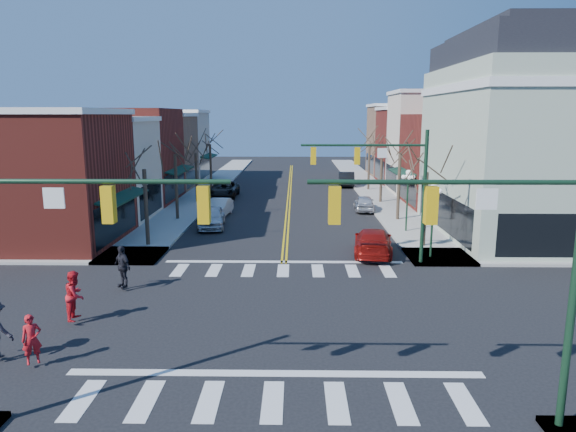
{
  "coord_description": "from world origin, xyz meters",
  "views": [
    {
      "loc": [
        0.62,
        -19.36,
        7.95
      ],
      "look_at": [
        0.24,
        6.66,
        2.8
      ],
      "focal_mm": 32.0,
      "sensor_mm": 36.0,
      "label": 1
    }
  ],
  "objects_px": {
    "car_left_far": "(223,190)",
    "car_right_mid": "(364,203)",
    "car_left_near": "(212,217)",
    "victorian_corner": "(540,135)",
    "lamppost_midblock": "(408,190)",
    "car_right_near": "(373,242)",
    "pedestrian_red_b": "(75,295)",
    "lamppost_corner": "(433,207)",
    "pedestrian_red_a": "(32,339)",
    "pedestrian_dark_a": "(122,266)",
    "car_left_mid": "(219,208)",
    "car_right_far": "(346,179)"
  },
  "relations": [
    {
      "from": "car_left_far",
      "to": "car_right_mid",
      "type": "xyz_separation_m",
      "value": [
        12.8,
        -6.82,
        -0.12
      ]
    },
    {
      "from": "car_left_near",
      "to": "car_right_mid",
      "type": "bearing_deg",
      "value": 24.25
    },
    {
      "from": "victorian_corner",
      "to": "lamppost_midblock",
      "type": "height_order",
      "value": "victorian_corner"
    },
    {
      "from": "car_right_near",
      "to": "pedestrian_red_b",
      "type": "distance_m",
      "value": 16.5
    },
    {
      "from": "victorian_corner",
      "to": "car_right_mid",
      "type": "height_order",
      "value": "victorian_corner"
    },
    {
      "from": "car_left_near",
      "to": "car_right_near",
      "type": "relative_size",
      "value": 0.86
    },
    {
      "from": "lamppost_corner",
      "to": "car_left_far",
      "type": "distance_m",
      "value": 26.02
    },
    {
      "from": "victorian_corner",
      "to": "pedestrian_red_a",
      "type": "distance_m",
      "value": 31.2
    },
    {
      "from": "car_left_near",
      "to": "pedestrian_dark_a",
      "type": "distance_m",
      "value": 13.5
    },
    {
      "from": "lamppost_corner",
      "to": "car_left_far",
      "type": "xyz_separation_m",
      "value": [
        -14.6,
        21.43,
        -2.17
      ]
    },
    {
      "from": "pedestrian_red_b",
      "to": "car_left_mid",
      "type": "bearing_deg",
      "value": -9.48
    },
    {
      "from": "victorian_corner",
      "to": "pedestrian_red_b",
      "type": "relative_size",
      "value": 7.36
    },
    {
      "from": "car_right_mid",
      "to": "car_left_far",
      "type": "bearing_deg",
      "value": -24.61
    },
    {
      "from": "car_left_mid",
      "to": "pedestrian_red_b",
      "type": "distance_m",
      "value": 21.61
    },
    {
      "from": "car_left_mid",
      "to": "car_left_far",
      "type": "bearing_deg",
      "value": 101.41
    },
    {
      "from": "lamppost_midblock",
      "to": "car_right_near",
      "type": "relative_size",
      "value": 0.83
    },
    {
      "from": "car_left_near",
      "to": "pedestrian_dark_a",
      "type": "height_order",
      "value": "pedestrian_dark_a"
    },
    {
      "from": "victorian_corner",
      "to": "pedestrian_red_b",
      "type": "bearing_deg",
      "value": -148.04
    },
    {
      "from": "car_left_near",
      "to": "car_right_far",
      "type": "relative_size",
      "value": 0.89
    },
    {
      "from": "car_left_near",
      "to": "car_left_mid",
      "type": "bearing_deg",
      "value": 86.09
    },
    {
      "from": "car_left_far",
      "to": "car_right_far",
      "type": "relative_size",
      "value": 1.15
    },
    {
      "from": "victorian_corner",
      "to": "car_right_near",
      "type": "height_order",
      "value": "victorian_corner"
    },
    {
      "from": "lamppost_midblock",
      "to": "car_right_mid",
      "type": "height_order",
      "value": "lamppost_midblock"
    },
    {
      "from": "lamppost_corner",
      "to": "pedestrian_red_a",
      "type": "xyz_separation_m",
      "value": [
        -15.93,
        -12.81,
        -2.0
      ]
    },
    {
      "from": "lamppost_midblock",
      "to": "car_right_far",
      "type": "bearing_deg",
      "value": 94.39
    },
    {
      "from": "car_left_mid",
      "to": "car_right_far",
      "type": "relative_size",
      "value": 0.83
    },
    {
      "from": "victorian_corner",
      "to": "car_left_far",
      "type": "relative_size",
      "value": 2.49
    },
    {
      "from": "victorian_corner",
      "to": "car_right_far",
      "type": "distance_m",
      "value": 26.63
    },
    {
      "from": "pedestrian_red_b",
      "to": "lamppost_corner",
      "type": "bearing_deg",
      "value": -63.32
    },
    {
      "from": "lamppost_midblock",
      "to": "car_left_mid",
      "type": "xyz_separation_m",
      "value": [
        -13.67,
        5.78,
        -2.28
      ]
    },
    {
      "from": "lamppost_corner",
      "to": "car_left_near",
      "type": "relative_size",
      "value": 0.97
    },
    {
      "from": "pedestrian_dark_a",
      "to": "pedestrian_red_a",
      "type": "bearing_deg",
      "value": -53.17
    },
    {
      "from": "car_left_far",
      "to": "victorian_corner",
      "type": "bearing_deg",
      "value": -33.57
    },
    {
      "from": "car_left_far",
      "to": "pedestrian_red_b",
      "type": "relative_size",
      "value": 2.96
    },
    {
      "from": "car_right_mid",
      "to": "pedestrian_red_a",
      "type": "relative_size",
      "value": 2.44
    },
    {
      "from": "car_right_near",
      "to": "car_right_far",
      "type": "bearing_deg",
      "value": -84.8
    },
    {
      "from": "car_right_far",
      "to": "car_left_near",
      "type": "bearing_deg",
      "value": 66.86
    },
    {
      "from": "lamppost_corner",
      "to": "car_left_mid",
      "type": "height_order",
      "value": "lamppost_corner"
    },
    {
      "from": "lamppost_midblock",
      "to": "car_left_near",
      "type": "bearing_deg",
      "value": 173.92
    },
    {
      "from": "pedestrian_dark_a",
      "to": "car_left_mid",
      "type": "bearing_deg",
      "value": 124.22
    },
    {
      "from": "pedestrian_red_b",
      "to": "pedestrian_red_a",
      "type": "bearing_deg",
      "value": 179.0
    },
    {
      "from": "car_left_mid",
      "to": "car_right_near",
      "type": "xyz_separation_m",
      "value": [
        10.59,
        -11.31,
        0.07
      ]
    },
    {
      "from": "car_left_near",
      "to": "car_left_mid",
      "type": "relative_size",
      "value": 1.08
    },
    {
      "from": "lamppost_corner",
      "to": "car_right_mid",
      "type": "distance_m",
      "value": 14.89
    },
    {
      "from": "lamppost_corner",
      "to": "car_right_far",
      "type": "height_order",
      "value": "lamppost_corner"
    },
    {
      "from": "car_right_mid",
      "to": "victorian_corner",
      "type": "bearing_deg",
      "value": 143.02
    },
    {
      "from": "car_right_mid",
      "to": "pedestrian_red_b",
      "type": "bearing_deg",
      "value": 62.52
    },
    {
      "from": "car_left_mid",
      "to": "car_right_far",
      "type": "xyz_separation_m",
      "value": [
        11.87,
        17.66,
        0.14
      ]
    },
    {
      "from": "car_left_near",
      "to": "car_right_near",
      "type": "distance_m",
      "value": 12.59
    },
    {
      "from": "car_right_near",
      "to": "car_left_near",
      "type": "bearing_deg",
      "value": -25.89
    }
  ]
}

